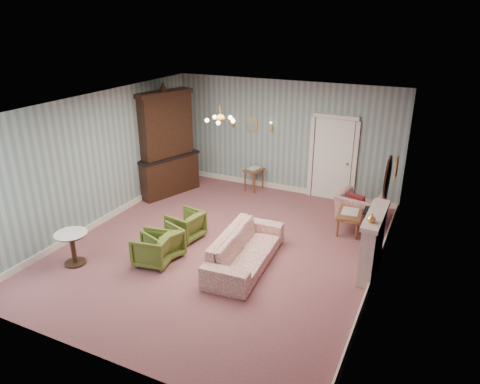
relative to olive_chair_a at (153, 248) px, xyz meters
The scene contains 27 objects.
floor 1.47m from the olive_chair_a, 51.19° to the left, with size 7.00×7.00×0.00m, color #8C5154.
ceiling 2.94m from the olive_chair_a, 51.19° to the left, with size 7.00×7.00×0.00m, color white.
wall_back 4.83m from the olive_chair_a, 79.01° to the left, with size 6.00×6.00×0.00m, color slate.
wall_front 2.78m from the olive_chair_a, 69.41° to the right, with size 6.00×6.00×0.00m, color slate.
wall_left 2.63m from the olive_chair_a, 152.09° to the left, with size 7.00×7.00×0.00m, color slate.
wall_right 4.20m from the olive_chair_a, 15.96° to the left, with size 7.00×7.00×0.00m, color slate.
wall_right_floral 4.19m from the olive_chair_a, 16.02° to the left, with size 7.00×7.00×0.00m, color #B35976.
door 5.13m from the olive_chair_a, 64.35° to the left, with size 1.12×0.12×2.16m, color white, non-canonical shape.
olive_chair_a is the anchor object (origin of this frame).
olive_chair_b 0.30m from the olive_chair_a, 85.01° to the left, with size 0.63×0.59×0.65m, color #546623.
olive_chair_c 1.14m from the olive_chair_a, 89.59° to the left, with size 0.64×0.60×0.65m, color #546623.
sofa_chintz 1.74m from the olive_chair_a, 24.04° to the left, with size 2.23×0.65×0.87m, color #9E4048.
wingback_chair 4.77m from the olive_chair_a, 49.09° to the left, with size 0.97×0.63×0.84m, color #9E4048.
dresser 3.75m from the olive_chair_a, 119.27° to the left, with size 0.59×1.70×2.83m, color black, non-canonical shape.
fireplace 4.06m from the olive_chair_a, 21.96° to the left, with size 0.30×1.40×1.16m, color beige, non-canonical shape.
mantel_vase 4.00m from the olive_chair_a, 16.61° to the left, with size 0.15×0.15×0.15m, color gold.
oval_mirror 4.41m from the olive_chair_a, 21.44° to the left, with size 0.04×0.76×0.84m, color white, non-canonical shape.
framed_print 4.98m from the olive_chair_a, 36.53° to the left, with size 0.04×0.34×0.42m, color gold, non-canonical shape.
coffee_table 4.25m from the olive_chair_a, 44.28° to the left, with size 0.49×0.89×0.45m, color brown, non-canonical shape.
side_table_black 4.57m from the olive_chair_a, 39.03° to the left, with size 0.40×0.40×0.60m, color black, non-canonical shape.
pedestal_table 1.50m from the olive_chair_a, 153.87° to the right, with size 0.60×0.60×0.66m, color black, non-canonical shape.
nesting_table 4.27m from the olive_chair_a, 87.28° to the left, with size 0.39×0.49×0.64m, color brown, non-canonical shape.
gilt_mirror_back 4.77m from the olive_chair_a, 90.05° to the left, with size 0.28×0.06×0.36m, color gold, non-canonical shape.
sconce_left 4.79m from the olive_chair_a, 96.93° to the left, with size 0.16×0.12×0.30m, color gold, non-canonical shape.
sconce_right 4.79m from the olive_chair_a, 83.16° to the left, with size 0.16×0.12×0.30m, color gold, non-canonical shape.
chandelier 2.70m from the olive_chair_a, 51.19° to the left, with size 0.56×0.56×0.36m, color gold, non-canonical shape.
burgundy_cushion 4.63m from the olive_chair_a, 48.34° to the left, with size 0.38×0.10×0.38m, color maroon.
Camera 1 is at (3.73, -7.03, 4.44)m, focal length 33.19 mm.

